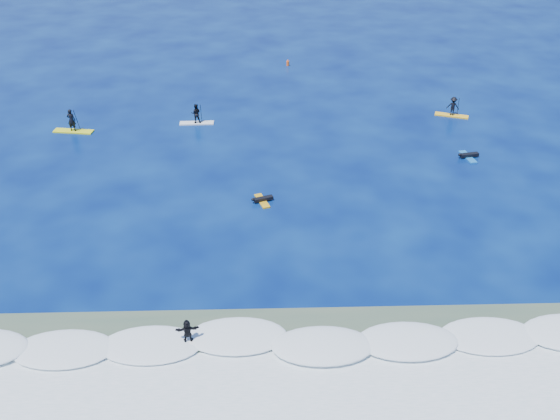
{
  "coord_description": "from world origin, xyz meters",
  "views": [
    {
      "loc": [
        -1.59,
        -31.56,
        20.85
      ],
      "look_at": [
        -0.65,
        0.94,
        0.6
      ],
      "focal_mm": 40.0,
      "sensor_mm": 36.0,
      "label": 1
    }
  ],
  "objects_px": {
    "sup_paddler_right": "(453,108)",
    "prone_paddler_near": "(262,200)",
    "sup_paddler_left": "(72,124)",
    "prone_paddler_far": "(468,156)",
    "marker_buoy": "(288,63)",
    "wave_surfer": "(188,333)",
    "sup_paddler_center": "(196,115)"
  },
  "relations": [
    {
      "from": "sup_paddler_right",
      "to": "prone_paddler_near",
      "type": "relative_size",
      "value": 1.49
    },
    {
      "from": "prone_paddler_near",
      "to": "sup_paddler_left",
      "type": "bearing_deg",
      "value": 34.15
    },
    {
      "from": "sup_paddler_left",
      "to": "prone_paddler_far",
      "type": "distance_m",
      "value": 30.5
    },
    {
      "from": "sup_paddler_right",
      "to": "marker_buoy",
      "type": "distance_m",
      "value": 18.58
    },
    {
      "from": "sup_paddler_left",
      "to": "marker_buoy",
      "type": "distance_m",
      "value": 23.35
    },
    {
      "from": "sup_paddler_left",
      "to": "wave_surfer",
      "type": "relative_size",
      "value": 1.74
    },
    {
      "from": "prone_paddler_far",
      "to": "marker_buoy",
      "type": "bearing_deg",
      "value": 20.43
    },
    {
      "from": "sup_paddler_left",
      "to": "sup_paddler_center",
      "type": "distance_m",
      "value": 9.73
    },
    {
      "from": "sup_paddler_right",
      "to": "marker_buoy",
      "type": "xyz_separation_m",
      "value": [
        -13.2,
        13.08,
        -0.45
      ]
    },
    {
      "from": "sup_paddler_left",
      "to": "prone_paddler_near",
      "type": "bearing_deg",
      "value": -28.15
    },
    {
      "from": "sup_paddler_left",
      "to": "sup_paddler_right",
      "type": "relative_size",
      "value": 1.15
    },
    {
      "from": "prone_paddler_near",
      "to": "prone_paddler_far",
      "type": "distance_m",
      "value": 16.17
    },
    {
      "from": "prone_paddler_near",
      "to": "prone_paddler_far",
      "type": "height_order",
      "value": "prone_paddler_far"
    },
    {
      "from": "sup_paddler_center",
      "to": "prone_paddler_far",
      "type": "height_order",
      "value": "sup_paddler_center"
    },
    {
      "from": "sup_paddler_center",
      "to": "prone_paddler_far",
      "type": "relative_size",
      "value": 1.34
    },
    {
      "from": "prone_paddler_near",
      "to": "marker_buoy",
      "type": "xyz_separation_m",
      "value": [
        2.69,
        26.48,
        0.17
      ]
    },
    {
      "from": "sup_paddler_left",
      "to": "prone_paddler_far",
      "type": "height_order",
      "value": "sup_paddler_left"
    },
    {
      "from": "sup_paddler_left",
      "to": "sup_paddler_center",
      "type": "relative_size",
      "value": 1.16
    },
    {
      "from": "sup_paddler_left",
      "to": "sup_paddler_center",
      "type": "xyz_separation_m",
      "value": [
        9.65,
        1.3,
        0.03
      ]
    },
    {
      "from": "sup_paddler_center",
      "to": "sup_paddler_right",
      "type": "distance_m",
      "value": 21.19
    },
    {
      "from": "marker_buoy",
      "to": "prone_paddler_far",
      "type": "bearing_deg",
      "value": -59.04
    },
    {
      "from": "sup_paddler_center",
      "to": "prone_paddler_near",
      "type": "distance_m",
      "value": 13.55
    },
    {
      "from": "sup_paddler_right",
      "to": "wave_surfer",
      "type": "relative_size",
      "value": 1.51
    },
    {
      "from": "sup_paddler_left",
      "to": "prone_paddler_far",
      "type": "bearing_deg",
      "value": -1.46
    },
    {
      "from": "sup_paddler_left",
      "to": "marker_buoy",
      "type": "xyz_separation_m",
      "value": [
        17.62,
        15.32,
        -0.39
      ]
    },
    {
      "from": "prone_paddler_near",
      "to": "prone_paddler_far",
      "type": "bearing_deg",
      "value": -87.99
    },
    {
      "from": "prone_paddler_near",
      "to": "marker_buoy",
      "type": "relative_size",
      "value": 2.72
    },
    {
      "from": "sup_paddler_center",
      "to": "wave_surfer",
      "type": "bearing_deg",
      "value": -87.18
    },
    {
      "from": "sup_paddler_right",
      "to": "prone_paddler_near",
      "type": "bearing_deg",
      "value": -120.16
    },
    {
      "from": "prone_paddler_near",
      "to": "wave_surfer",
      "type": "xyz_separation_m",
      "value": [
        -3.52,
        -12.9,
        0.62
      ]
    },
    {
      "from": "sup_paddler_right",
      "to": "marker_buoy",
      "type": "height_order",
      "value": "sup_paddler_right"
    },
    {
      "from": "prone_paddler_near",
      "to": "sup_paddler_right",
      "type": "bearing_deg",
      "value": -68.91
    }
  ]
}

